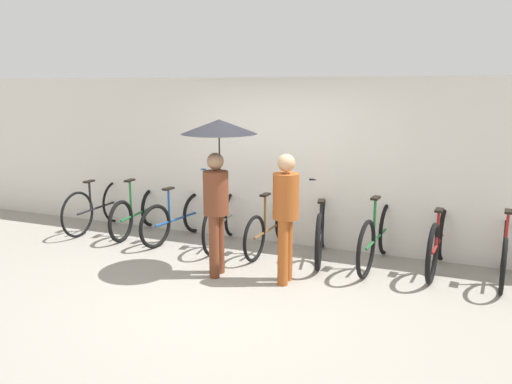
{
  "coord_description": "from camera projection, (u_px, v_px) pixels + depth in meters",
  "views": [
    {
      "loc": [
        2.43,
        -5.13,
        2.4
      ],
      "look_at": [
        0.0,
        0.98,
        1.0
      ],
      "focal_mm": 35.0,
      "sensor_mm": 36.0,
      "label": 1
    }
  ],
  "objects": [
    {
      "name": "ground_plane",
      "position": [
        226.0,
        288.0,
        6.04
      ],
      "size": [
        30.0,
        30.0,
        0.0
      ],
      "primitive_type": "plane",
      "color": "gray"
    },
    {
      "name": "parked_bicycle_5",
      "position": [
        321.0,
        231.0,
        7.05
      ],
      "size": [
        0.51,
        1.74,
        1.05
      ],
      "rotation": [
        0.0,
        0.0,
        1.76
      ],
      "color": "black",
      "rests_on": "ground"
    },
    {
      "name": "parked_bicycle_6",
      "position": [
        377.0,
        237.0,
        6.76
      ],
      "size": [
        0.44,
        1.82,
        1.03
      ],
      "rotation": [
        0.0,
        0.0,
        1.46
      ],
      "color": "black",
      "rests_on": "ground"
    },
    {
      "name": "parked_bicycle_8",
      "position": [
        504.0,
        252.0,
        6.23
      ],
      "size": [
        0.44,
        1.67,
        1.01
      ],
      "rotation": [
        0.0,
        0.0,
        1.48
      ],
      "color": "black",
      "rests_on": "ground"
    },
    {
      "name": "parked_bicycle_0",
      "position": [
        98.0,
        206.0,
        8.49
      ],
      "size": [
        0.44,
        1.76,
        1.09
      ],
      "rotation": [
        0.0,
        0.0,
        1.58
      ],
      "color": "black",
      "rests_on": "ground"
    },
    {
      "name": "pedestrian_leading",
      "position": [
        218.0,
        155.0,
        6.23
      ],
      "size": [
        0.96,
        0.96,
        1.99
      ],
      "rotation": [
        0.0,
        0.0,
        0.07
      ],
      "color": "brown",
      "rests_on": "ground"
    },
    {
      "name": "back_wall",
      "position": [
        281.0,
        162.0,
        7.61
      ],
      "size": [
        14.24,
        0.12,
        2.53
      ],
      "color": "silver",
      "rests_on": "ground"
    },
    {
      "name": "parked_bicycle_4",
      "position": [
        271.0,
        227.0,
        7.39
      ],
      "size": [
        0.44,
        1.73,
        1.07
      ],
      "rotation": [
        0.0,
        0.0,
        1.5
      ],
      "color": "black",
      "rests_on": "ground"
    },
    {
      "name": "parked_bicycle_2",
      "position": [
        177.0,
        218.0,
        7.9
      ],
      "size": [
        0.47,
        1.65,
        1.09
      ],
      "rotation": [
        0.0,
        0.0,
        1.4
      ],
      "color": "black",
      "rests_on": "ground"
    },
    {
      "name": "parked_bicycle_3",
      "position": [
        223.0,
        220.0,
        7.65
      ],
      "size": [
        0.44,
        1.7,
        1.05
      ],
      "rotation": [
        0.0,
        0.0,
        1.69
      ],
      "color": "black",
      "rests_on": "ground"
    },
    {
      "name": "parked_bicycle_1",
      "position": [
        137.0,
        213.0,
        8.22
      ],
      "size": [
        0.44,
        1.63,
        1.02
      ],
      "rotation": [
        0.0,
        0.0,
        1.64
      ],
      "color": "black",
      "rests_on": "ground"
    },
    {
      "name": "parked_bicycle_7",
      "position": [
        438.0,
        242.0,
        6.55
      ],
      "size": [
        0.44,
        1.74,
        1.0
      ],
      "rotation": [
        0.0,
        0.0,
        1.47
      ],
      "color": "black",
      "rests_on": "ground"
    },
    {
      "name": "pedestrian_center",
      "position": [
        286.0,
        209.0,
        6.04
      ],
      "size": [
        0.32,
        0.32,
        1.61
      ],
      "rotation": [
        0.0,
        0.0,
        0.0
      ],
      "color": "#9E4C1E",
      "rests_on": "ground"
    }
  ]
}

